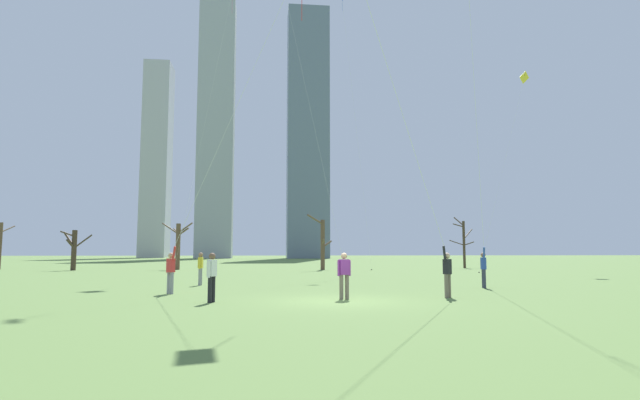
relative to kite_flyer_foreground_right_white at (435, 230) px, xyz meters
name	(u,v)px	position (x,y,z in m)	size (l,w,h in m)	color
ground_plane	(339,301)	(-3.31, 0.18, -2.40)	(400.00, 400.00, 0.00)	#5B7A3D
kite_flyer_foreground_right_white	(435,230)	(0.00, 0.00, 0.00)	(6.51, 7.45, 12.92)	#726656
kite_flyer_midfield_right_red	(192,219)	(-8.68, 3.29, 0.55)	(5.45, 3.15, 13.07)	gray
kite_flyer_foreground_left_green	(479,187)	(3.54, 4.25, 2.10)	(3.17, 5.52, 15.95)	#33384C
bystander_watching_nearby	(212,275)	(-7.57, 0.11, -1.50)	(0.31, 0.48, 1.62)	black
bystander_strolling_midfield	(200,267)	(-8.99, 8.75, -1.50)	(0.23, 0.51, 1.62)	gray
bystander_far_off_by_trees	(344,273)	(-3.06, 0.73, -1.50)	(0.49, 0.29, 1.62)	#726656
distant_kite_high_overhead_yellow	(521,90)	(16.99, 24.98, 13.69)	(7.22, 4.22, 18.00)	yellow
distant_kite_drifting_left_pink	(229,9)	(-8.98, 23.37, 19.15)	(4.56, 1.54, 23.98)	pink
distant_kite_low_near_trees_blue	(346,33)	(1.62, 28.46, 19.82)	(3.00, 0.44, 26.22)	blue
bare_tree_left_of_center	(464,242)	(14.35, 32.73, 0.24)	(2.83, 2.12, 5.25)	#423326
bare_tree_leftmost	(322,243)	(-0.55, 29.31, 0.06)	(2.52, 1.91, 5.03)	brown
bare_tree_right_of_center	(178,244)	(-13.80, 31.18, -0.04)	(3.10, 2.64, 4.38)	brown
bare_tree_center	(74,248)	(-22.75, 30.37, -0.44)	(2.82, 2.02, 3.57)	#423326
bare_tree_far_right_edge	(0,244)	(-30.51, 33.60, -0.06)	(1.77, 2.62, 4.39)	brown
skyline_tall_tower	(308,132)	(4.81, 108.24, 29.51)	(10.39, 7.33, 63.83)	slate
skyline_mid_tower_left	(216,128)	(-18.48, 112.34, 30.92)	(9.06, 6.38, 73.92)	#9EA3AD
skyline_mid_tower_right	(157,159)	(-36.18, 127.40, 25.07)	(7.15, 8.75, 54.95)	#B2B2B7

